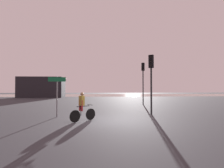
{
  "coord_description": "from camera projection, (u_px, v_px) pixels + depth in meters",
  "views": [
    {
      "loc": [
        -0.56,
        -9.89,
        1.85
      ],
      "look_at": [
        0.5,
        5.0,
        2.2
      ],
      "focal_mm": 28.0,
      "sensor_mm": 36.0,
      "label": 1
    }
  ],
  "objects": [
    {
      "name": "traffic_light_far_right",
      "position": [
        143.0,
        76.0,
        19.76
      ],
      "size": [
        0.33,
        0.34,
        4.72
      ],
      "rotation": [
        0.0,
        0.0,
        3.11
      ],
      "color": "black",
      "rests_on": "ground"
    },
    {
      "name": "cyclist",
      "position": [
        82.0,
        107.0,
        9.74
      ],
      "size": [
        1.33,
        1.14,
        1.62
      ],
      "rotation": [
        0.0,
        0.0,
        -0.86
      ],
      "color": "black",
      "rests_on": "ground"
    },
    {
      "name": "water_strip",
      "position": [
        102.0,
        95.0,
        45.56
      ],
      "size": [
        80.0,
        16.0,
        0.01
      ],
      "primitive_type": "cube",
      "color": "#9E937F",
      "rests_on": "ground"
    },
    {
      "name": "ground_plane",
      "position": [
        109.0,
        121.0,
        9.86
      ],
      "size": [
        120.0,
        120.0,
        0.0
      ],
      "primitive_type": "plane",
      "color": "#333338"
    },
    {
      "name": "traffic_light_near_right",
      "position": [
        151.0,
        73.0,
        12.16
      ],
      "size": [
        0.4,
        0.42,
        4.16
      ],
      "rotation": [
        0.0,
        0.0,
        2.57
      ],
      "color": "black",
      "rests_on": "ground"
    },
    {
      "name": "direction_sign_post",
      "position": [
        57.0,
        90.0,
        11.17
      ],
      "size": [
        1.1,
        0.16,
        2.6
      ],
      "rotation": [
        0.0,
        0.0,
        3.24
      ],
      "color": "slate",
      "rests_on": "ground"
    },
    {
      "name": "distant_building",
      "position": [
        42.0,
        87.0,
        34.78
      ],
      "size": [
        8.48,
        4.0,
        4.04
      ],
      "primitive_type": "cube",
      "color": "black",
      "rests_on": "ground"
    }
  ]
}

